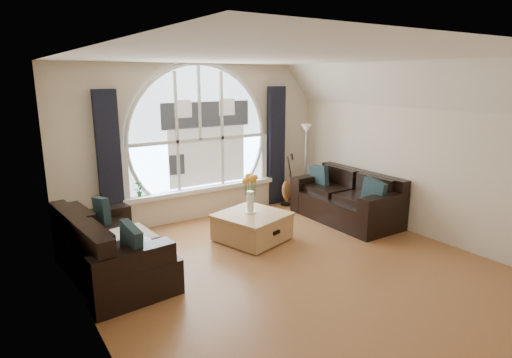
% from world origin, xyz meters
% --- Properties ---
extents(ground, '(5.00, 5.50, 0.01)m').
position_xyz_m(ground, '(0.00, 0.00, 0.00)').
color(ground, brown).
rests_on(ground, ground).
extents(ceiling, '(5.00, 5.50, 0.01)m').
position_xyz_m(ceiling, '(0.00, 0.00, 2.70)').
color(ceiling, silver).
rests_on(ceiling, ground).
extents(wall_back, '(5.00, 0.01, 2.70)m').
position_xyz_m(wall_back, '(0.00, 2.75, 1.35)').
color(wall_back, beige).
rests_on(wall_back, ground).
extents(wall_left, '(0.01, 5.50, 2.70)m').
position_xyz_m(wall_left, '(-2.50, 0.00, 1.35)').
color(wall_left, beige).
rests_on(wall_left, ground).
extents(wall_right, '(0.01, 5.50, 2.70)m').
position_xyz_m(wall_right, '(2.50, 0.00, 1.35)').
color(wall_right, beige).
rests_on(wall_right, ground).
extents(attic_slope, '(0.92, 5.50, 0.72)m').
position_xyz_m(attic_slope, '(2.20, 0.00, 2.35)').
color(attic_slope, silver).
rests_on(attic_slope, ground).
extents(arched_window, '(2.60, 0.06, 2.15)m').
position_xyz_m(arched_window, '(0.00, 2.72, 1.62)').
color(arched_window, silver).
rests_on(arched_window, wall_back).
extents(window_sill, '(2.90, 0.22, 0.08)m').
position_xyz_m(window_sill, '(0.00, 2.65, 0.51)').
color(window_sill, white).
rests_on(window_sill, wall_back).
extents(window_frame, '(2.76, 0.08, 2.15)m').
position_xyz_m(window_frame, '(0.00, 2.69, 1.62)').
color(window_frame, white).
rests_on(window_frame, wall_back).
extents(neighbor_house, '(1.70, 0.02, 1.50)m').
position_xyz_m(neighbor_house, '(0.15, 2.71, 1.50)').
color(neighbor_house, silver).
rests_on(neighbor_house, wall_back).
extents(curtain_left, '(0.35, 0.12, 2.30)m').
position_xyz_m(curtain_left, '(-1.60, 2.63, 1.15)').
color(curtain_left, black).
rests_on(curtain_left, ground).
extents(curtain_right, '(0.35, 0.12, 2.30)m').
position_xyz_m(curtain_right, '(1.60, 2.63, 1.15)').
color(curtain_right, black).
rests_on(curtain_right, ground).
extents(sofa_left, '(1.13, 1.99, 0.85)m').
position_xyz_m(sofa_left, '(-2.02, 1.10, 0.40)').
color(sofa_left, black).
rests_on(sofa_left, ground).
extents(sofa_right, '(0.97, 1.92, 0.85)m').
position_xyz_m(sofa_right, '(2.00, 1.08, 0.40)').
color(sofa_right, black).
rests_on(sofa_right, ground).
extents(coffee_chest, '(1.20, 1.20, 0.47)m').
position_xyz_m(coffee_chest, '(0.12, 1.19, 0.23)').
color(coffee_chest, '#A57B4A').
rests_on(coffee_chest, ground).
extents(throw_blanket, '(0.63, 0.63, 0.10)m').
position_xyz_m(throw_blanket, '(-1.83, 1.03, 0.50)').
color(throw_blanket, silver).
rests_on(throw_blanket, sofa_left).
extents(vase_flowers, '(0.24, 0.24, 0.70)m').
position_xyz_m(vase_flowers, '(0.11, 1.22, 0.82)').
color(vase_flowers, white).
rests_on(vase_flowers, coffee_chest).
extents(floor_lamp, '(0.24, 0.24, 1.60)m').
position_xyz_m(floor_lamp, '(1.97, 2.17, 0.80)').
color(floor_lamp, '#B2B2B2').
rests_on(floor_lamp, ground).
extents(guitar, '(0.42, 0.36, 1.06)m').
position_xyz_m(guitar, '(1.67, 2.32, 0.53)').
color(guitar, '#925928').
rests_on(guitar, ground).
extents(potted_plant, '(0.18, 0.15, 0.28)m').
position_xyz_m(potted_plant, '(-1.16, 2.65, 0.69)').
color(potted_plant, '#1E6023').
rests_on(potted_plant, window_sill).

